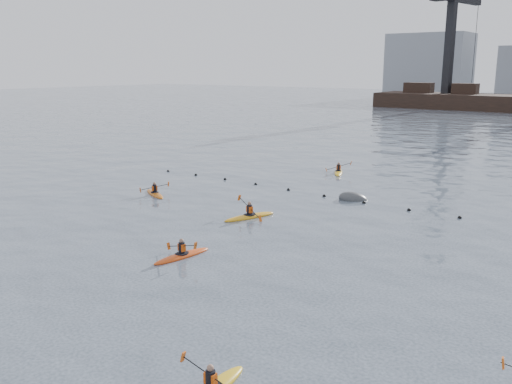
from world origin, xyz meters
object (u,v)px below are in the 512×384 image
kayaker_0 (182,255)px  mooring_buoy (353,200)px  kayaker_2 (155,193)px  kayaker_5 (338,172)px  kayaker_3 (250,216)px

kayaker_0 → mooring_buoy: (1.30, 14.80, -0.10)m
kayaker_2 → kayaker_5: 15.88m
kayaker_0 → kayaker_3: 7.36m
kayaker_2 → mooring_buoy: size_ratio=1.54×
kayaker_2 → mooring_buoy: kayaker_2 is taller
kayaker_3 → mooring_buoy: bearing=88.5°
kayaker_3 → kayaker_2: bearing=-166.0°
kayaker_0 → kayaker_2: size_ratio=1.04×
kayaker_0 → kayaker_3: kayaker_3 is taller
kayaker_2 → mooring_buoy: bearing=-33.7°
mooring_buoy → kayaker_5: bearing=124.2°
kayaker_3 → kayaker_5: (-2.39, 15.32, -0.01)m
kayaker_3 → kayaker_5: size_ratio=1.12×
kayaker_0 → kayaker_5: 22.85m
kayaker_2 → kayaker_3: kayaker_3 is taller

